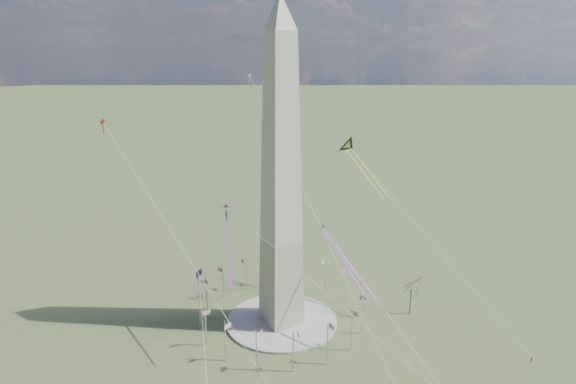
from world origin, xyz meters
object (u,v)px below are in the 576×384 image
washington_monument (281,181)px  kite_delta_black (350,148)px  tree_near (412,287)px  person_east (532,359)px

washington_monument → kite_delta_black: bearing=19.7°
tree_near → person_east: (11.70, -37.37, -9.09)m
tree_near → person_east: bearing=-72.6°
tree_near → kite_delta_black: 51.55m
washington_monument → person_east: bearing=-46.6°
washington_monument → person_east: (51.46, -54.42, -47.12)m
washington_monument → tree_near: 57.60m
tree_near → kite_delta_black: (-5.11, 29.49, 41.98)m
person_east → kite_delta_black: size_ratio=0.08×
tree_near → kite_delta_black: size_ratio=0.63×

